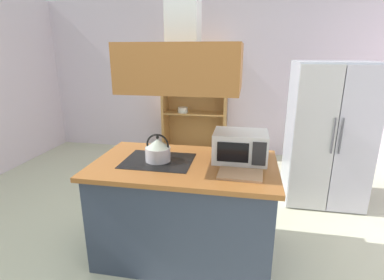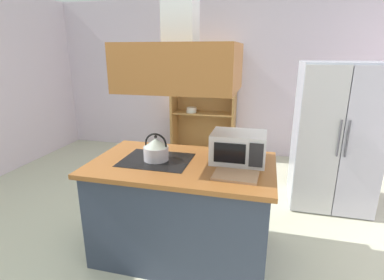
% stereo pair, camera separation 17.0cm
% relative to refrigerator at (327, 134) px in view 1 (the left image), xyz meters
% --- Properties ---
extents(ground_plane, '(7.80, 7.80, 0.00)m').
position_rel_refrigerator_xyz_m(ground_plane, '(-1.71, -1.34, -0.86)').
color(ground_plane, beige).
extents(wall_back, '(6.00, 0.12, 2.70)m').
position_rel_refrigerator_xyz_m(wall_back, '(-1.71, 1.66, 0.49)').
color(wall_back, silver).
rests_on(wall_back, ground).
extents(kitchen_island, '(1.58, 0.95, 0.90)m').
position_rel_refrigerator_xyz_m(kitchen_island, '(-1.48, -1.36, -0.40)').
color(kitchen_island, '#30394A').
rests_on(kitchen_island, ground).
extents(range_hood, '(0.90, 0.70, 1.18)m').
position_rel_refrigerator_xyz_m(range_hood, '(-1.48, -1.36, 0.95)').
color(range_hood, '#9A5C2A').
extents(refrigerator, '(0.90, 0.78, 1.71)m').
position_rel_refrigerator_xyz_m(refrigerator, '(0.00, 0.00, 0.00)').
color(refrigerator, '#AEB4C2').
rests_on(refrigerator, ground).
extents(dish_cabinet, '(1.13, 0.40, 1.90)m').
position_rel_refrigerator_xyz_m(dish_cabinet, '(-1.89, 1.45, -0.02)').
color(dish_cabinet, '#B07B3F').
rests_on(dish_cabinet, ground).
extents(kettle, '(0.22, 0.22, 0.24)m').
position_rel_refrigerator_xyz_m(kettle, '(-1.72, -1.36, 0.15)').
color(kettle, '#B7B2BC').
rests_on(kettle, kitchen_island).
extents(cutting_board, '(0.35, 0.26, 0.02)m').
position_rel_refrigerator_xyz_m(cutting_board, '(-1.00, -1.55, 0.05)').
color(cutting_board, '#A67B59').
rests_on(cutting_board, kitchen_island).
extents(microwave, '(0.46, 0.35, 0.26)m').
position_rel_refrigerator_xyz_m(microwave, '(-1.02, -1.22, 0.17)').
color(microwave, silver).
rests_on(microwave, kitchen_island).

